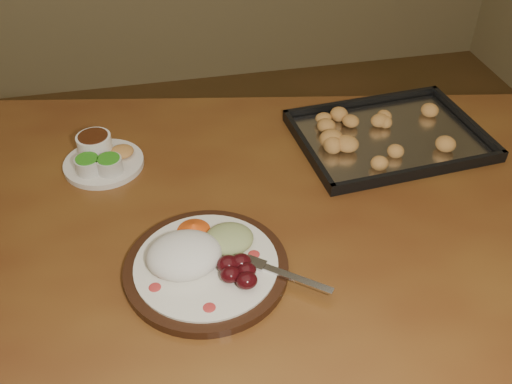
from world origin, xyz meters
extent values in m
cube|color=brown|center=(0.28, 0.04, 0.73)|extent=(1.64, 1.16, 0.04)
cylinder|color=#432714|center=(-0.32, 0.54, 0.35)|extent=(0.07, 0.07, 0.71)
cylinder|color=#432714|center=(1.02, 0.29, 0.35)|extent=(0.07, 0.07, 0.71)
cylinder|color=black|center=(0.18, -0.09, 0.76)|extent=(0.29, 0.29, 0.02)
cylinder|color=silver|center=(0.18, -0.09, 0.77)|extent=(0.25, 0.25, 0.01)
ellipsoid|color=#B72C2C|center=(0.09, -0.12, 0.77)|extent=(0.02, 0.02, 0.00)
ellipsoid|color=#B72C2C|center=(0.17, -0.19, 0.77)|extent=(0.02, 0.02, 0.00)
ellipsoid|color=#B72C2C|center=(0.27, -0.08, 0.77)|extent=(0.02, 0.02, 0.00)
ellipsoid|color=#B72C2C|center=(0.11, -0.03, 0.77)|extent=(0.02, 0.02, 0.00)
ellipsoid|color=white|center=(0.15, -0.08, 0.79)|extent=(0.17, 0.16, 0.06)
ellipsoid|color=#4C0A11|center=(0.22, -0.14, 0.79)|extent=(0.04, 0.03, 0.03)
ellipsoid|color=#4C0A11|center=(0.25, -0.13, 0.79)|extent=(0.04, 0.03, 0.03)
ellipsoid|color=#4C0A11|center=(0.24, -0.11, 0.79)|extent=(0.04, 0.03, 0.03)
ellipsoid|color=#4C0A11|center=(0.24, -0.15, 0.79)|extent=(0.04, 0.03, 0.03)
ellipsoid|color=#4C0A11|center=(0.22, -0.11, 0.79)|extent=(0.04, 0.03, 0.03)
ellipsoid|color=tan|center=(0.23, -0.05, 0.78)|extent=(0.12, 0.11, 0.04)
cone|color=#E34E14|center=(0.17, 0.00, 0.78)|extent=(0.07, 0.07, 0.03)
cube|color=silver|center=(0.32, -0.15, 0.77)|extent=(0.12, 0.10, 0.00)
cube|color=silver|center=(0.27, -0.11, 0.78)|extent=(0.04, 0.04, 0.00)
cylinder|color=silver|center=(0.24, -0.10, 0.78)|extent=(0.03, 0.02, 0.00)
cylinder|color=silver|center=(0.24, -0.10, 0.78)|extent=(0.03, 0.02, 0.00)
cylinder|color=silver|center=(0.25, -0.09, 0.78)|extent=(0.03, 0.02, 0.00)
cylinder|color=silver|center=(0.25, -0.09, 0.78)|extent=(0.03, 0.02, 0.00)
cylinder|color=silver|center=(0.01, 0.26, 0.76)|extent=(0.17, 0.17, 0.01)
cylinder|color=silver|center=(-0.02, 0.23, 0.78)|extent=(0.05, 0.05, 0.03)
cylinder|color=#31921D|center=(-0.02, 0.23, 0.79)|extent=(0.05, 0.05, 0.00)
cylinder|color=silver|center=(0.02, 0.22, 0.78)|extent=(0.05, 0.05, 0.03)
cylinder|color=#31921D|center=(0.02, 0.22, 0.79)|extent=(0.05, 0.05, 0.00)
cylinder|color=white|center=(-0.01, 0.30, 0.78)|extent=(0.07, 0.07, 0.04)
cylinder|color=#3B190A|center=(-0.01, 0.30, 0.81)|extent=(0.06, 0.06, 0.00)
ellipsoid|color=gold|center=(0.05, 0.28, 0.77)|extent=(0.05, 0.05, 0.02)
cube|color=black|center=(0.65, 0.23, 0.75)|extent=(0.44, 0.34, 0.01)
cube|color=black|center=(0.64, 0.37, 0.77)|extent=(0.41, 0.04, 0.02)
cube|color=black|center=(0.66, 0.08, 0.77)|extent=(0.41, 0.04, 0.02)
cube|color=black|center=(0.85, 0.24, 0.77)|extent=(0.04, 0.30, 0.02)
cube|color=black|center=(0.45, 0.21, 0.77)|extent=(0.04, 0.30, 0.02)
cube|color=silver|center=(0.65, 0.23, 0.76)|extent=(0.41, 0.31, 0.00)
ellipsoid|color=#C98046|center=(0.70, 0.23, 0.78)|extent=(0.05, 0.04, 0.03)
ellipsoid|color=#C98046|center=(0.75, 0.26, 0.78)|extent=(0.06, 0.06, 0.03)
ellipsoid|color=#C98046|center=(0.69, 0.30, 0.78)|extent=(0.06, 0.06, 0.03)
ellipsoid|color=#C98046|center=(0.68, 0.28, 0.78)|extent=(0.05, 0.05, 0.03)
ellipsoid|color=#C98046|center=(0.63, 0.30, 0.78)|extent=(0.05, 0.05, 0.03)
ellipsoid|color=#C98046|center=(0.62, 0.25, 0.78)|extent=(0.06, 0.06, 0.03)
ellipsoid|color=#C98046|center=(0.55, 0.25, 0.78)|extent=(0.06, 0.06, 0.03)
ellipsoid|color=#C98046|center=(0.58, 0.22, 0.78)|extent=(0.05, 0.04, 0.03)
ellipsoid|color=#C98046|center=(0.54, 0.20, 0.78)|extent=(0.06, 0.06, 0.03)
ellipsoid|color=#C98046|center=(0.60, 0.16, 0.78)|extent=(0.06, 0.06, 0.03)
ellipsoid|color=#C98046|center=(0.64, 0.19, 0.78)|extent=(0.05, 0.05, 0.03)
ellipsoid|color=#C98046|center=(0.68, 0.17, 0.78)|extent=(0.05, 0.05, 0.03)
ellipsoid|color=#C98046|center=(0.70, 0.16, 0.78)|extent=(0.06, 0.06, 0.03)
ellipsoid|color=#C98046|center=(0.77, 0.22, 0.78)|extent=(0.06, 0.06, 0.03)
camera|label=1|loc=(0.13, -0.77, 1.50)|focal=40.00mm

